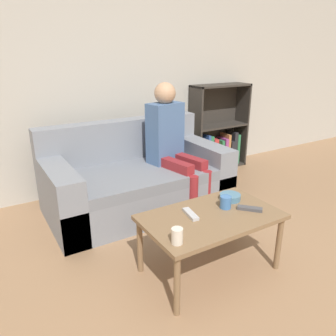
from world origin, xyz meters
TOP-DOWN VIEW (x-y plane):
  - ground_plane at (0.00, 0.00)m, footprint 22.00×22.00m
  - wall_back at (0.00, 2.64)m, footprint 12.00×0.06m
  - couch at (-0.14, 1.95)m, footprint 1.73×0.93m
  - bookshelf at (1.29, 2.48)m, footprint 0.79×0.28m
  - coffee_table at (-0.15, 0.75)m, footprint 0.94×0.56m
  - person_adult at (0.20, 1.87)m, footprint 0.43×0.68m
  - cup_near at (-0.54, 0.58)m, footprint 0.07×0.07m
  - cup_far at (-0.00, 0.79)m, footprint 0.08×0.08m
  - tv_remote_0 at (-0.28, 0.82)m, footprint 0.07×0.18m
  - tv_remote_1 at (0.12, 0.67)m, footprint 0.15×0.16m
  - snack_bowl at (0.12, 0.87)m, footprint 0.15×0.15m

SIDE VIEW (x-z plane):
  - ground_plane at x=0.00m, z-range 0.00..0.00m
  - couch at x=-0.14m, z-range -0.13..0.69m
  - coffee_table at x=-0.15m, z-range 0.17..0.61m
  - bookshelf at x=1.29m, z-range -0.15..0.94m
  - tv_remote_0 at x=-0.28m, z-range 0.44..0.46m
  - tv_remote_1 at x=0.12m, z-range 0.44..0.46m
  - snack_bowl at x=0.12m, z-range 0.44..0.48m
  - cup_far at x=0.00m, z-range 0.44..0.53m
  - cup_near at x=-0.54m, z-range 0.44..0.54m
  - person_adult at x=0.20m, z-range 0.08..1.29m
  - wall_back at x=0.00m, z-range 0.00..2.60m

